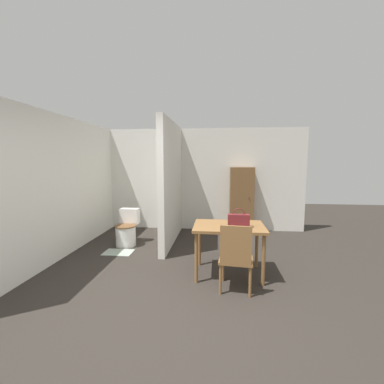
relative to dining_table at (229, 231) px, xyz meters
The scene contains 10 objects.
ground_plane 1.48m from the dining_table, 123.44° to the right, with size 16.00×16.00×0.00m, color #2D2823.
wall_back 2.80m from the dining_table, 105.36° to the left, with size 5.31×0.12×2.50m.
wall_left 3.09m from the dining_table, 165.83° to the left, with size 0.12×4.68×2.50m.
partition_wall 2.00m from the dining_table, 126.51° to the left, with size 0.12×2.10×2.50m.
dining_table is the anchor object (origin of this frame).
wooden_chair 0.55m from the dining_table, 82.20° to the right, with size 0.47×0.47×0.91m.
toilet 2.37m from the dining_table, 149.12° to the left, with size 0.42×0.57×0.72m.
handbag 0.25m from the dining_table, 34.02° to the right, with size 0.31×0.10×0.27m.
wooden_cabinet 2.43m from the dining_table, 80.55° to the left, with size 0.55×0.36×1.56m.
bath_mat 2.24m from the dining_table, 160.13° to the left, with size 0.53×0.36×0.01m.
Camera 1 is at (0.55, -2.64, 1.69)m, focal length 24.00 mm.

